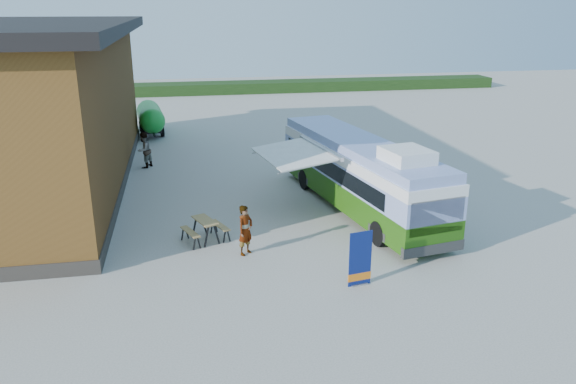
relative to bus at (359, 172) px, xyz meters
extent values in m
plane|color=#BCB7AD|center=(-3.44, -4.23, -1.64)|extent=(100.00, 100.00, 0.00)
cube|color=brown|center=(-13.94, 5.77, 1.86)|extent=(8.00, 20.00, 7.00)
cube|color=black|center=(-13.94, 5.77, 5.61)|extent=(9.60, 21.20, 0.50)
cube|color=#332D28|center=(-13.94, 5.77, -1.39)|extent=(8.10, 20.10, 0.50)
cube|color=#264419|center=(4.56, 33.77, -1.14)|extent=(40.00, 3.00, 1.00)
cube|color=#346711|center=(-0.01, 0.07, -0.80)|extent=(4.21, 11.34, 1.02)
cube|color=#889CD5|center=(-0.01, 0.07, 0.12)|extent=(4.21, 11.34, 0.83)
cube|color=black|center=(-1.22, 0.32, 0.12)|extent=(1.65, 9.12, 0.65)
cube|color=black|center=(1.04, 0.72, 0.12)|extent=(1.65, 9.12, 0.65)
cube|color=white|center=(-0.01, 0.07, 0.75)|extent=(4.21, 11.34, 0.42)
cube|color=#889CD5|center=(-0.01, 0.07, 1.14)|extent=(4.04, 11.13, 0.37)
cube|color=white|center=(0.60, -3.40, 1.56)|extent=(1.75, 1.90, 0.46)
cube|color=black|center=(0.95, -5.37, -0.02)|extent=(2.06, 0.42, 1.20)
cube|color=#2D2D2D|center=(0.94, -5.32, -1.17)|extent=(2.36, 0.61, 0.37)
cube|color=#2D2D2D|center=(-0.96, 5.46, -1.17)|extent=(2.36, 0.61, 0.37)
cylinder|color=black|center=(-0.39, -3.76, -1.17)|extent=(0.43, 0.96, 0.93)
cylinder|color=black|center=(1.65, -3.40, -1.17)|extent=(0.43, 0.96, 0.93)
cylinder|color=black|center=(-1.60, 3.08, -1.17)|extent=(0.43, 0.96, 0.93)
cylinder|color=black|center=(0.45, 3.44, -1.17)|extent=(0.43, 0.96, 0.93)
cube|color=white|center=(-2.79, 0.01, 0.83)|extent=(2.98, 4.14, 0.30)
cube|color=#A5A8AD|center=(-1.63, 0.21, 1.01)|extent=(0.86, 4.05, 0.15)
cylinder|color=#A5A8AD|center=(-2.52, -1.56, 0.73)|extent=(2.43, 0.48, 0.31)
cylinder|color=#A5A8AD|center=(-3.07, 1.57, 0.73)|extent=(2.43, 0.48, 0.31)
cube|color=navy|center=(-1.99, -6.49, -0.75)|extent=(0.75, 0.16, 1.77)
cube|color=orange|center=(-1.99, -6.49, -1.35)|extent=(0.77, 0.17, 0.25)
cube|color=#A5A8AD|center=(-1.99, -6.49, -1.61)|extent=(0.55, 0.27, 0.05)
cylinder|color=#A5A8AD|center=(-1.99, -6.47, -0.75)|extent=(0.03, 0.03, 1.77)
cube|color=#A98B4F|center=(-6.47, -2.17, -0.84)|extent=(0.97, 1.39, 0.04)
cube|color=#A98B4F|center=(-7.01, -2.39, -1.16)|extent=(0.73, 1.29, 0.04)
cube|color=#A98B4F|center=(-5.93, -1.95, -1.16)|extent=(0.73, 1.29, 0.04)
cube|color=black|center=(-6.45, -2.74, -1.24)|extent=(0.07, 0.07, 0.79)
cube|color=black|center=(-6.09, -2.60, -1.24)|extent=(0.07, 0.07, 0.79)
cube|color=black|center=(-6.85, -1.75, -1.24)|extent=(0.07, 0.07, 0.79)
cube|color=black|center=(-6.49, -1.61, -1.24)|extent=(0.07, 0.07, 0.79)
imported|color=#999999|center=(-5.15, -3.57, -0.75)|extent=(0.76, 0.75, 1.77)
imported|color=#999999|center=(-9.14, 8.20, -0.69)|extent=(1.09, 1.16, 1.88)
cylinder|color=green|center=(-9.14, 16.49, -0.45)|extent=(1.98, 3.68, 1.59)
sphere|color=green|center=(-8.94, 14.74, -0.45)|extent=(1.59, 1.59, 1.59)
sphere|color=green|center=(-9.34, 18.24, -0.45)|extent=(1.59, 1.59, 1.59)
cube|color=black|center=(-9.14, 16.49, -1.15)|extent=(1.48, 3.80, 0.18)
cube|color=black|center=(-8.88, 14.21, -1.19)|extent=(0.23, 1.06, 0.09)
cylinder|color=black|center=(-9.63, 15.37, -1.28)|extent=(0.30, 0.73, 0.71)
cylinder|color=black|center=(-8.41, 15.51, -1.28)|extent=(0.30, 0.73, 0.71)
cylinder|color=black|center=(-9.87, 17.47, -1.28)|extent=(0.30, 0.73, 0.71)
cylinder|color=black|center=(-8.65, 17.61, -1.28)|extent=(0.30, 0.73, 0.71)
camera|label=1|loc=(-7.02, -21.29, 6.58)|focal=35.00mm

